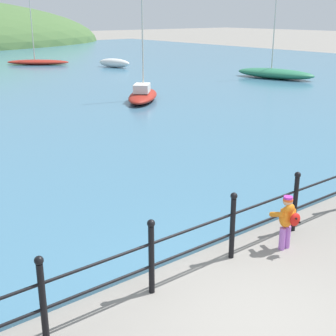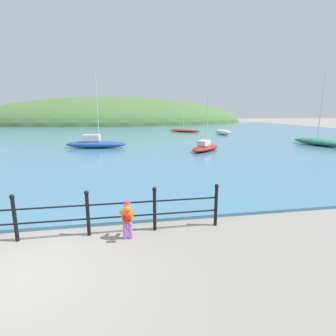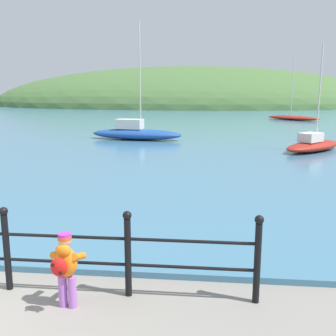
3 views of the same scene
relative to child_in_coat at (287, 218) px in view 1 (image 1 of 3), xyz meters
The scene contains 7 objects.
ground_plane 2.33m from the child_in_coat, 150.15° to the right, with size 200.00×200.00×0.00m, color gray.
iron_railing 1.88m from the child_in_coat, 168.31° to the left, with size 8.70×0.12×1.21m.
child_in_coat is the anchor object (origin of this frame).
boat_blue_hull 33.26m from the child_in_coat, 73.73° to the left, with size 4.72×4.27×5.85m.
boat_twin_mast 29.47m from the child_in_coat, 63.68° to the left, with size 1.72×2.91×0.67m.
boat_nearest_quay 14.82m from the child_in_coat, 64.37° to the left, with size 3.51×3.61×4.62m.
boat_far_right 22.92m from the child_in_coat, 39.74° to the left, with size 2.83×5.39×6.28m.
Camera 1 is at (-4.40, -3.48, 4.04)m, focal length 50.00 mm.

